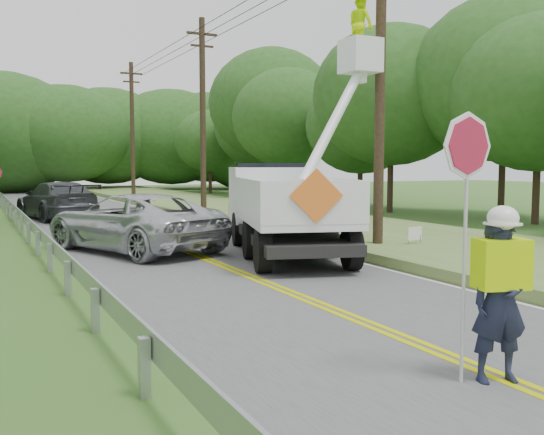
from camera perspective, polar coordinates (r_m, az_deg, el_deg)
name	(u,v)px	position (r m, az deg, el deg)	size (l,w,h in m)	color
ground	(479,370)	(8.49, 18.88, -13.39)	(140.00, 140.00, 0.00)	#406326
road	(166,243)	(20.63, -9.96, -2.38)	(7.20, 96.00, 0.03)	#4C4D4F
guardrail	(34,230)	(20.71, -21.43, -1.11)	(0.18, 48.00, 0.77)	#A0A2A8
utility_poles	(261,100)	(25.21, -0.99, 11.01)	(1.60, 43.30, 10.00)	black
tall_grass_verge	(344,229)	(23.61, 6.80, -1.07)	(7.00, 96.00, 0.30)	#5B7536
treeline_right	(363,106)	(37.80, 8.52, 10.31)	(11.80, 51.55, 11.85)	#332319
treeline_horizon	(36,134)	(62.16, -21.23, 7.33)	(57.97, 15.44, 11.74)	#234D17
flagger	(500,288)	(7.80, 20.58, -6.21)	(1.23, 0.66, 3.23)	#191E33
bucket_truck	(284,197)	(18.55, 1.11, 1.96)	(4.69, 8.04, 7.36)	black
suv_silver	(133,222)	(18.86, -12.92, -0.42)	(2.90, 6.28, 1.75)	silver
suv_darkgrey	(57,200)	(30.82, -19.54, 1.53)	(2.51, 6.17, 1.79)	#383B40
yard_sign	(415,234)	(18.36, 13.25, -1.55)	(0.55, 0.09, 0.80)	white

